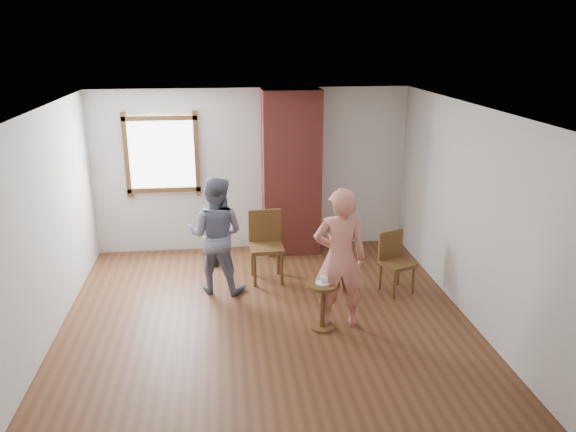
# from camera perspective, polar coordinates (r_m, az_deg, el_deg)

# --- Properties ---
(ground) EXTENTS (5.50, 5.50, 0.00)m
(ground) POSITION_cam_1_polar(r_m,az_deg,el_deg) (6.93, -2.04, -11.25)
(ground) COLOR brown
(ground) RESTS_ON ground
(room_shell) EXTENTS (5.04, 5.52, 2.62)m
(room_shell) POSITION_cam_1_polar(r_m,az_deg,el_deg) (6.83, -3.13, 4.63)
(room_shell) COLOR silver
(room_shell) RESTS_ON ground
(brick_chimney) EXTENTS (0.90, 0.50, 2.60)m
(brick_chimney) POSITION_cam_1_polar(r_m,az_deg,el_deg) (8.84, 0.34, 4.39)
(brick_chimney) COLOR #A3433A
(brick_chimney) RESTS_ON ground
(stoneware_crock) EXTENTS (0.39, 0.39, 0.46)m
(stoneware_crock) POSITION_cam_1_polar(r_m,az_deg,el_deg) (9.02, -2.63, -2.49)
(stoneware_crock) COLOR tan
(stoneware_crock) RESTS_ON ground
(dark_pot) EXTENTS (0.19, 0.19, 0.15)m
(dark_pot) POSITION_cam_1_polar(r_m,az_deg,el_deg) (8.68, -7.51, -4.56)
(dark_pot) COLOR black
(dark_pot) RESTS_ON ground
(dining_chair_left) EXTENTS (0.48, 0.48, 1.00)m
(dining_chair_left) POSITION_cam_1_polar(r_m,az_deg,el_deg) (8.02, -2.25, -2.62)
(dining_chair_left) COLOR brown
(dining_chair_left) RESTS_ON ground
(dining_chair_right) EXTENTS (0.50, 0.50, 0.83)m
(dining_chair_right) POSITION_cam_1_polar(r_m,az_deg,el_deg) (7.81, 10.76, -4.27)
(dining_chair_right) COLOR brown
(dining_chair_right) RESTS_ON ground
(side_table) EXTENTS (0.40, 0.40, 0.60)m
(side_table) POSITION_cam_1_polar(r_m,az_deg,el_deg) (6.74, 3.55, -8.32)
(side_table) COLOR brown
(side_table) RESTS_ON ground
(cake_plate) EXTENTS (0.18, 0.18, 0.01)m
(cake_plate) POSITION_cam_1_polar(r_m,az_deg,el_deg) (6.65, 3.58, -6.77)
(cake_plate) COLOR white
(cake_plate) RESTS_ON side_table
(cake_slice) EXTENTS (0.08, 0.07, 0.06)m
(cake_slice) POSITION_cam_1_polar(r_m,az_deg,el_deg) (6.64, 3.67, -6.49)
(cake_slice) COLOR white
(cake_slice) RESTS_ON cake_plate
(man) EXTENTS (0.93, 0.82, 1.61)m
(man) POSITION_cam_1_polar(r_m,az_deg,el_deg) (7.62, -7.33, -1.93)
(man) COLOR #131434
(man) RESTS_ON ground
(person_pink) EXTENTS (0.67, 0.47, 1.73)m
(person_pink) POSITION_cam_1_polar(r_m,az_deg,el_deg) (6.65, 5.30, -4.34)
(person_pink) COLOR tan
(person_pink) RESTS_ON ground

